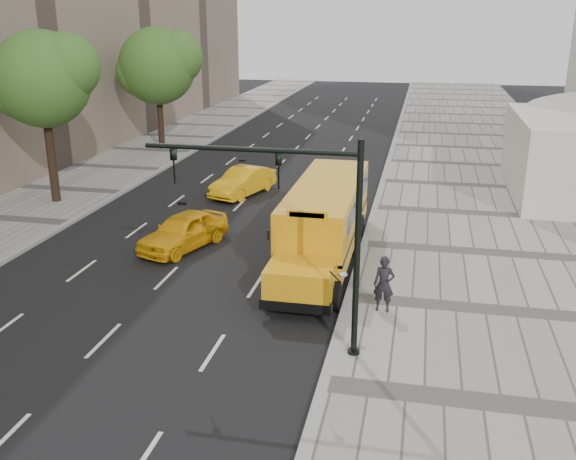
% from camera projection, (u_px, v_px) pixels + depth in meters
% --- Properties ---
extents(ground, '(140.00, 140.00, 0.00)m').
position_uv_depth(ground, '(230.00, 237.00, 28.68)').
color(ground, black).
rests_on(ground, ground).
extents(sidewalk_museum, '(12.00, 140.00, 0.15)m').
position_uv_depth(sidewalk_museum, '(511.00, 255.00, 26.29)').
color(sidewalk_museum, gray).
rests_on(sidewalk_museum, ground).
extents(sidewalk_far, '(6.00, 140.00, 0.15)m').
position_uv_depth(sidewalk_far, '(11.00, 220.00, 30.82)').
color(sidewalk_far, gray).
rests_on(sidewalk_far, ground).
extents(curb_museum, '(0.30, 140.00, 0.15)m').
position_uv_depth(curb_museum, '(364.00, 245.00, 27.47)').
color(curb_museum, gray).
rests_on(curb_museum, ground).
extents(curb_far, '(0.30, 140.00, 0.15)m').
position_uv_depth(curb_far, '(67.00, 224.00, 30.23)').
color(curb_far, gray).
rests_on(curb_far, ground).
extents(tree_b, '(5.39, 4.79, 8.81)m').
position_uv_depth(tree_b, '(44.00, 78.00, 31.67)').
color(tree_b, black).
rests_on(tree_b, ground).
extents(tree_c, '(6.03, 5.36, 8.67)m').
position_uv_depth(tree_c, '(158.00, 65.00, 45.03)').
color(tree_c, black).
rests_on(tree_c, ground).
extents(school_bus, '(2.96, 11.56, 3.19)m').
position_uv_depth(school_bus, '(325.00, 215.00, 25.86)').
color(school_bus, orange).
rests_on(school_bus, ground).
extents(taxi_near, '(3.22, 4.85, 1.54)m').
position_uv_depth(taxi_near, '(184.00, 231.00, 27.10)').
color(taxi_near, '#F5AD0E').
rests_on(taxi_near, ground).
extents(taxi_far, '(2.90, 4.81, 1.50)m').
position_uv_depth(taxi_far, '(243.00, 182.00, 35.13)').
color(taxi_far, '#F5AD0E').
rests_on(taxi_far, ground).
extents(pedestrian, '(0.72, 0.49, 1.89)m').
position_uv_depth(pedestrian, '(384.00, 284.00, 20.95)').
color(pedestrian, black).
rests_on(pedestrian, sidewalk_museum).
extents(traffic_signal, '(6.18, 0.36, 6.40)m').
position_uv_depth(traffic_signal, '(307.00, 221.00, 17.60)').
color(traffic_signal, black).
rests_on(traffic_signal, ground).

